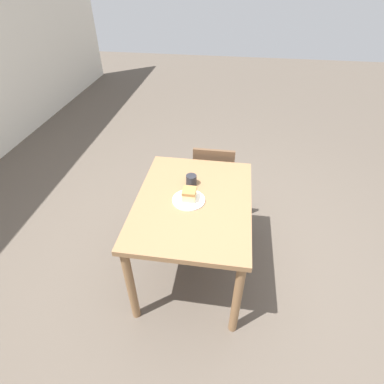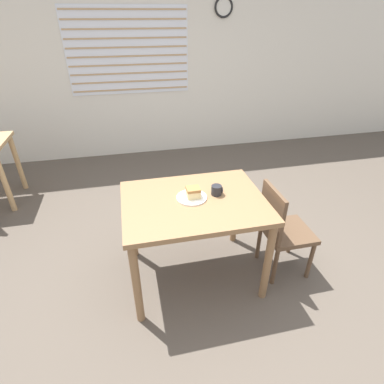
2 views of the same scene
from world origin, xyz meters
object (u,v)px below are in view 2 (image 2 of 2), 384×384
plate (192,197)px  cake_slice (193,192)px  coffee_mug (217,190)px  dining_table_near (194,212)px  chair_near_window (281,228)px

plate → cake_slice: (0.01, -0.00, 0.05)m
coffee_mug → plate: bearing=-176.9°
dining_table_near → coffee_mug: size_ratio=12.31×
plate → coffee_mug: coffee_mug is taller
dining_table_near → plate: bearing=108.2°
cake_slice → chair_near_window: bearing=-9.4°
dining_table_near → chair_near_window: bearing=-7.2°
dining_table_near → plate: size_ratio=4.63×
plate → cake_slice: size_ratio=2.29×
cake_slice → coffee_mug: 0.19m
dining_table_near → plate: (-0.01, 0.03, 0.11)m
plate → dining_table_near: bearing=-71.8°
chair_near_window → plate: (-0.74, 0.12, 0.33)m
dining_table_near → cake_slice: 0.16m
chair_near_window → coffee_mug: bearing=76.0°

